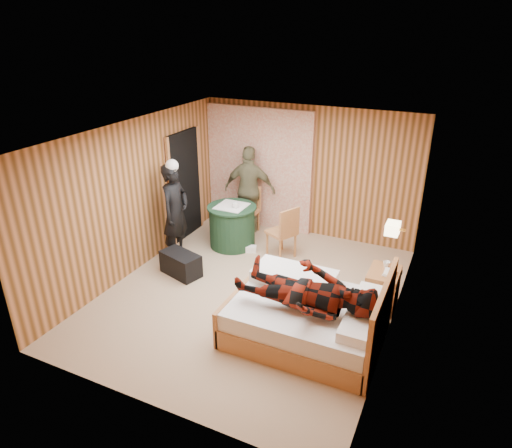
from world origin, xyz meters
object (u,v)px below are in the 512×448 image
at_px(wall_lamp, 393,228).
at_px(duffel_bag, 181,264).
at_px(nightstand, 382,288).
at_px(man_at_table, 250,190).
at_px(chair_far, 249,206).
at_px(woman_standing, 175,212).
at_px(bed, 308,316).
at_px(man_on_bed, 306,282).
at_px(chair_near, 285,229).
at_px(round_table, 232,226).

distance_m(wall_lamp, duffel_bag, 3.45).
height_order(nightstand, man_at_table, man_at_table).
distance_m(chair_far, woman_standing, 1.70).
height_order(wall_lamp, chair_far, wall_lamp).
distance_m(wall_lamp, bed, 1.65).
xyz_separation_m(duffel_bag, man_on_bed, (2.46, -0.86, 0.76)).
relative_size(chair_near, duffel_bag, 1.41).
xyz_separation_m(bed, duffel_bag, (-2.44, 0.63, -0.11)).
relative_size(duffel_bag, man_on_bed, 0.39).
height_order(chair_near, man_at_table, man_at_table).
distance_m(round_table, woman_standing, 1.15).
xyz_separation_m(bed, woman_standing, (-2.83, 1.13, 0.56)).
height_order(chair_near, man_on_bed, man_on_bed).
bearing_deg(nightstand, man_at_table, 151.43).
height_order(wall_lamp, chair_near, wall_lamp).
relative_size(bed, chair_far, 2.12).
distance_m(duffel_bag, man_on_bed, 2.72).
distance_m(wall_lamp, chair_far, 3.46).
bearing_deg(nightstand, chair_far, 152.11).
bearing_deg(chair_far, duffel_bag, -98.67).
bearing_deg(duffel_bag, chair_far, 98.92).
distance_m(nightstand, woman_standing, 3.62).
xyz_separation_m(bed, round_table, (-2.17, 1.95, 0.10)).
distance_m(chair_near, woman_standing, 1.91).
xyz_separation_m(nightstand, man_on_bed, (-0.73, -1.34, 0.65)).
relative_size(wall_lamp, woman_standing, 0.15).
distance_m(duffel_bag, woman_standing, 0.92).
bearing_deg(man_on_bed, duffel_bag, 160.72).
xyz_separation_m(wall_lamp, round_table, (-2.96, 0.90, -0.90)).
bearing_deg(man_on_bed, round_table, 135.16).
distance_m(woman_standing, man_on_bed, 3.16).
bearing_deg(bed, round_table, 138.01).
relative_size(chair_near, man_at_table, 0.56).
xyz_separation_m(wall_lamp, nightstand, (-0.04, 0.06, -1.00)).
relative_size(chair_far, man_at_table, 0.54).
height_order(round_table, chair_near, chair_near).
bearing_deg(man_on_bed, chair_near, 117.91).
bearing_deg(round_table, nightstand, -15.98).
distance_m(chair_far, duffel_bag, 2.07).
bearing_deg(duffel_bag, man_at_table, 99.04).
distance_m(bed, woman_standing, 3.10).
xyz_separation_m(duffel_bag, woman_standing, (-0.39, 0.50, 0.67)).
bearing_deg(man_at_table, wall_lamp, 140.61).
relative_size(nightstand, chair_far, 0.65).
relative_size(bed, woman_standing, 1.14).
bearing_deg(man_on_bed, woman_standing, 154.52).
distance_m(duffel_bag, man_at_table, 2.19).
bearing_deg(round_table, man_on_bed, -44.84).
bearing_deg(chair_near, bed, 56.50).
height_order(wall_lamp, woman_standing, woman_standing).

